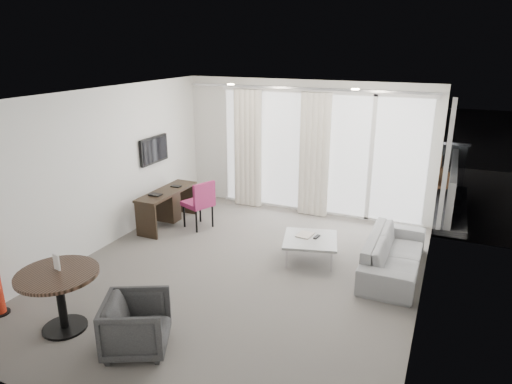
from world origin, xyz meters
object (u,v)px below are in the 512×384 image
at_px(desk, 168,208).
at_px(desk_chair, 198,204).
at_px(sofa, 394,254).
at_px(tub_armchair, 137,325).
at_px(round_table, 61,301).
at_px(rattan_chair_b, 432,176).
at_px(rattan_chair_a, 347,184).
at_px(coffee_table, 310,249).

xyz_separation_m(desk, desk_chair, (0.58, 0.13, 0.12)).
height_order(desk_chair, sofa, desk_chair).
bearing_deg(tub_armchair, round_table, 65.82).
bearing_deg(rattan_chair_b, desk_chair, -158.70).
bearing_deg(desk_chair, round_table, -65.41).
bearing_deg(sofa, rattan_chair_a, 25.05).
distance_m(desk, desk_chair, 0.60).
distance_m(desk_chair, coffee_table, 2.36).
bearing_deg(sofa, rattan_chair_b, -3.70).
height_order(tub_armchair, rattan_chair_b, rattan_chair_b).
xyz_separation_m(desk_chair, sofa, (3.54, -0.34, -0.17)).
distance_m(desk, rattan_chair_b, 5.86).
bearing_deg(rattan_chair_b, sofa, -117.06).
bearing_deg(desk, desk_chair, 12.27).
height_order(round_table, coffee_table, round_table).
bearing_deg(tub_armchair, rattan_chair_b, -46.50).
bearing_deg(rattan_chair_a, rattan_chair_b, 53.04).
bearing_deg(sofa, coffee_table, 96.46).
relative_size(round_table, tub_armchair, 1.35).
height_order(desk, sofa, desk).
distance_m(tub_armchair, rattan_chair_b, 7.58).
distance_m(round_table, rattan_chair_a, 6.31).
bearing_deg(rattan_chair_a, coffee_table, -70.74).
xyz_separation_m(coffee_table, rattan_chair_b, (1.51, 4.24, 0.23)).
bearing_deg(coffee_table, desk_chair, 168.24).
xyz_separation_m(desk, tub_armchair, (1.77, -3.23, -0.02)).
height_order(coffee_table, rattan_chair_b, rattan_chair_b).
relative_size(desk_chair, tub_armchair, 1.30).
relative_size(sofa, rattan_chair_a, 2.67).
height_order(desk_chair, coffee_table, desk_chair).
relative_size(desk, rattan_chair_a, 1.97).
xyz_separation_m(desk_chair, rattan_chair_a, (2.18, 2.58, -0.09)).
bearing_deg(coffee_table, desk, 173.01).
height_order(desk_chair, round_table, desk_chair).
distance_m(sofa, rattan_chair_b, 4.11).
bearing_deg(desk_chair, desk, -145.59).
distance_m(desk_chair, round_table, 3.40).
bearing_deg(rattan_chair_b, coffee_table, -132.99).
height_order(desk, coffee_table, desk).
relative_size(desk_chair, rattan_chair_a, 1.25).
bearing_deg(coffee_table, sofa, 6.46).
bearing_deg(rattan_chair_a, tub_armchair, -82.32).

